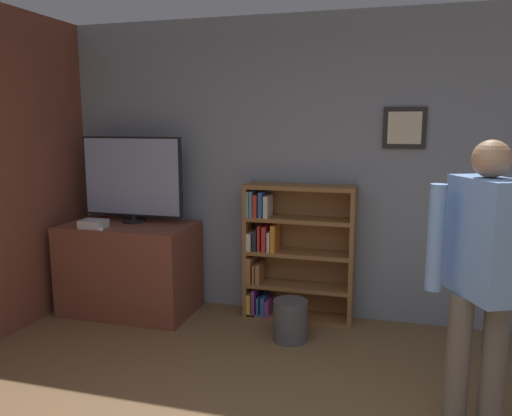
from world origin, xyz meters
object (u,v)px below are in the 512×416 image
Objects in this scene: game_console at (93,224)px; waste_bin at (290,320)px; person at (483,269)px; bookshelf at (290,252)px; television at (132,179)px.

waste_bin is (1.80, -0.00, -0.70)m from game_console.
person is (3.04, -1.01, 0.12)m from game_console.
bookshelf is at bearing -163.38° from person.
television is 0.59× the size of person.
game_console is 1.93m from waste_bin.
television is 1.61m from bookshelf.
television is 2.94× the size of waste_bin.
bookshelf is at bearing 103.02° from waste_bin.
television is 4.56× the size of game_console.
bookshelf is 2.05m from person.
waste_bin is at bearing -154.58° from person.
person is at bearing -38.97° from waste_bin.
bookshelf is (1.48, 0.14, -0.63)m from television.
person is 4.97× the size of waste_bin.
television is 0.55m from game_console.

